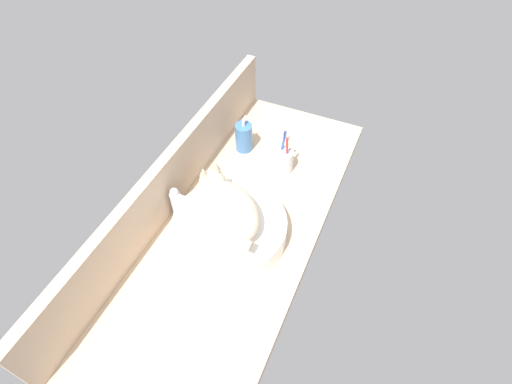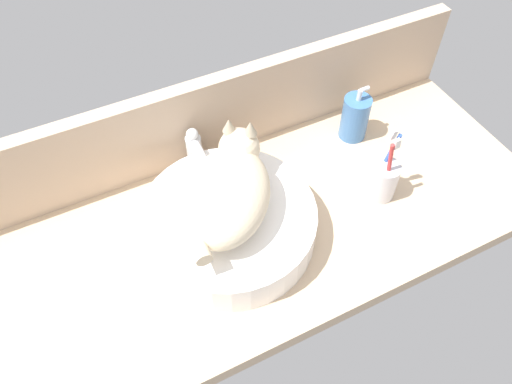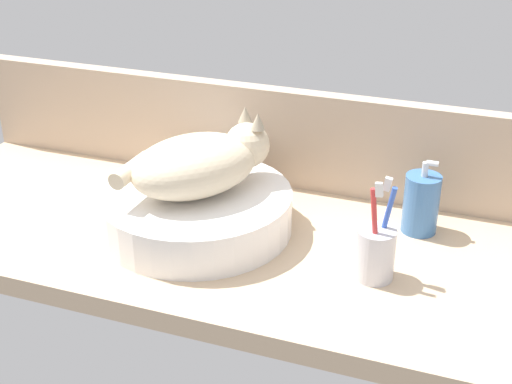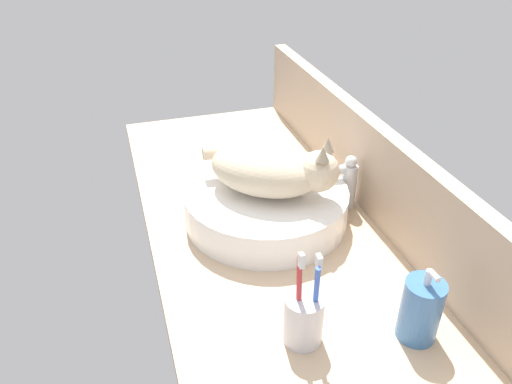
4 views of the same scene
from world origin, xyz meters
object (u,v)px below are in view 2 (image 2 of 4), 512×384
at_px(soap_dispenser, 355,117).
at_px(faucet, 196,153).
at_px(toothbrush_cup, 383,179).
at_px(sink_basin, 229,225).
at_px(cat, 228,191).

bearing_deg(soap_dispenser, faucet, 172.73).
height_order(faucet, toothbrush_cup, toothbrush_cup).
height_order(sink_basin, toothbrush_cup, toothbrush_cup).
xyz_separation_m(cat, soap_dispenser, (0.40, 0.13, -0.08)).
bearing_deg(soap_dispenser, toothbrush_cup, -104.40).
bearing_deg(sink_basin, faucet, 88.22).
bearing_deg(faucet, sink_basin, -91.78).
bearing_deg(sink_basin, toothbrush_cup, -7.49).
bearing_deg(soap_dispenser, sink_basin, -160.70).
bearing_deg(cat, sink_basin, -123.53).
height_order(faucet, soap_dispenser, soap_dispenser).
xyz_separation_m(cat, toothbrush_cup, (0.35, -0.06, -0.09)).
relative_size(soap_dispenser, toothbrush_cup, 0.80).
distance_m(faucet, toothbrush_cup, 0.43).
bearing_deg(faucet, soap_dispenser, -7.27).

